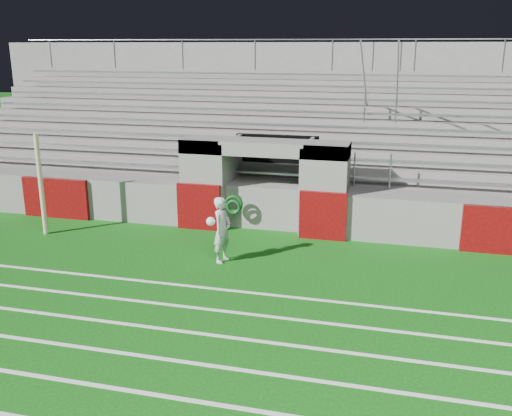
# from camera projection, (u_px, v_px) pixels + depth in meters

# --- Properties ---
(ground) EXTENTS (90.00, 90.00, 0.00)m
(ground) POSITION_uv_depth(u_px,v_px,m) (229.00, 272.00, 13.49)
(ground) COLOR #0D500D
(ground) RESTS_ON ground
(field_post) EXTENTS (0.13, 0.13, 2.87)m
(field_post) POSITION_uv_depth(u_px,v_px,m) (41.00, 185.00, 15.87)
(field_post) COLOR beige
(field_post) RESTS_ON ground
(field_markings) EXTENTS (28.00, 8.09, 0.01)m
(field_markings) POSITION_uv_depth(u_px,v_px,m) (134.00, 391.00, 8.84)
(field_markings) COLOR white
(field_markings) RESTS_ON ground
(stadium_structure) EXTENTS (26.00, 8.48, 5.42)m
(stadium_structure) POSITION_uv_depth(u_px,v_px,m) (293.00, 152.00, 20.50)
(stadium_structure) COLOR slate
(stadium_structure) RESTS_ON ground
(goalkeeper_with_ball) EXTENTS (0.63, 0.67, 1.64)m
(goalkeeper_with_ball) POSITION_uv_depth(u_px,v_px,m) (222.00, 229.00, 13.97)
(goalkeeper_with_ball) COLOR silver
(goalkeeper_with_ball) RESTS_ON ground
(hose_coil) EXTENTS (0.55, 0.14, 0.56)m
(hose_coil) POSITION_uv_depth(u_px,v_px,m) (234.00, 205.00, 16.18)
(hose_coil) COLOR #0D4313
(hose_coil) RESTS_ON ground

